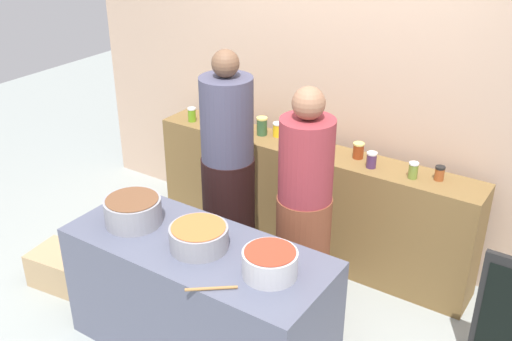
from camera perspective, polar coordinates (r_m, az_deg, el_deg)
name	(u,v)px	position (r m, az deg, el deg)	size (l,w,h in m)	color
ground	(229,322)	(4.36, -2.63, -14.22)	(12.00, 12.00, 0.00)	gray
storefront_wall	(335,66)	(4.74, 7.49, 9.84)	(4.80, 0.12, 3.00)	tan
display_shelf	(307,201)	(4.86, 4.91, -2.90)	(2.70, 0.36, 0.93)	brown
prep_table	(200,299)	(3.92, -5.39, -12.03)	(1.70, 0.70, 0.81)	#505468
preserve_jar_0	(192,115)	(5.16, -6.11, 5.31)	(0.07, 0.07, 0.12)	#61971D
preserve_jar_1	(211,112)	(5.18, -4.27, 5.58)	(0.07, 0.07, 0.14)	olive
preserve_jar_2	(222,119)	(5.02, -3.28, 4.87)	(0.09, 0.09, 0.13)	#AD3A21
preserve_jar_3	(240,125)	(4.88, -1.54, 4.30)	(0.09, 0.09, 0.14)	orange
preserve_jar_4	(262,126)	(4.85, 0.57, 4.25)	(0.09, 0.09, 0.15)	#315633
preserve_jar_5	(278,129)	(4.83, 2.11, 3.92)	(0.09, 0.09, 0.11)	gold
preserve_jar_6	(299,141)	(4.62, 4.09, 2.85)	(0.07, 0.07, 0.12)	orange
preserve_jar_7	(321,144)	(4.58, 6.23, 2.57)	(0.07, 0.07, 0.13)	#A63A0F
preserve_jar_8	(358,150)	(4.51, 9.71, 1.89)	(0.08, 0.08, 0.12)	maroon
preserve_jar_9	(371,160)	(4.38, 10.92, 1.00)	(0.08, 0.08, 0.12)	#462A52
preserve_jar_10	(413,170)	(4.29, 14.72, 0.01)	(0.07, 0.07, 0.12)	olive
preserve_jar_11	(440,173)	(4.32, 17.04, -0.24)	(0.07, 0.07, 0.10)	brown
cooking_pot_left	(133,211)	(3.92, -11.60, -3.79)	(0.37, 0.37, 0.17)	gray
cooking_pot_center	(199,237)	(3.62, -5.45, -6.33)	(0.36, 0.36, 0.14)	gray
cooking_pot_right	(270,263)	(3.37, 1.33, -8.80)	(0.31, 0.31, 0.15)	#B7B7BC
wooden_spoon	(211,288)	(3.31, -4.27, -11.12)	(0.02, 0.02, 0.29)	#9E703D
cook_with_tongs	(228,181)	(4.40, -2.66, -1.01)	(0.39, 0.39, 1.79)	black
cook_in_cap	(304,218)	(4.05, 4.57, -4.50)	(0.37, 0.37, 1.68)	brown
bread_crate	(64,268)	(4.86, -17.78, -8.79)	(0.47, 0.34, 0.27)	tan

